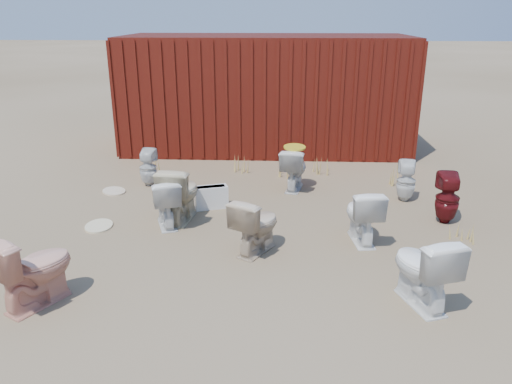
{
  "coord_description": "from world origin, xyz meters",
  "views": [
    {
      "loc": [
        0.31,
        -5.77,
        2.85
      ],
      "look_at": [
        0.0,
        0.6,
        0.55
      ],
      "focal_mm": 35.0,
      "sensor_mm": 36.0,
      "label": 1
    }
  ],
  "objects_px": {
    "toilet_front_pink": "(34,268)",
    "toilet_front_e": "(423,269)",
    "toilet_back_e": "(406,181)",
    "shipping_container": "(266,93)",
    "toilet_front_maroon": "(447,198)",
    "toilet_back_beige_right": "(256,225)",
    "toilet_back_beige_left": "(180,193)",
    "toilet_back_a": "(148,168)",
    "loose_tank": "(211,197)",
    "toilet_back_yellowlid": "(294,169)",
    "toilet_front_a": "(165,202)",
    "toilet_front_c": "(362,215)"
  },
  "relations": [
    {
      "from": "toilet_front_pink",
      "to": "toilet_front_e",
      "type": "bearing_deg",
      "value": -146.9
    },
    {
      "from": "toilet_front_pink",
      "to": "toilet_back_e",
      "type": "height_order",
      "value": "toilet_front_pink"
    },
    {
      "from": "shipping_container",
      "to": "toilet_front_maroon",
      "type": "distance_m",
      "value": 5.09
    },
    {
      "from": "toilet_front_maroon",
      "to": "toilet_back_beige_right",
      "type": "bearing_deg",
      "value": 25.0
    },
    {
      "from": "toilet_back_beige_right",
      "to": "toilet_back_beige_left",
      "type": "bearing_deg",
      "value": -10.69
    },
    {
      "from": "toilet_back_a",
      "to": "toilet_back_beige_left",
      "type": "height_order",
      "value": "toilet_back_beige_left"
    },
    {
      "from": "shipping_container",
      "to": "toilet_back_e",
      "type": "xyz_separation_m",
      "value": [
        2.33,
        -3.36,
        -0.87
      ]
    },
    {
      "from": "loose_tank",
      "to": "toilet_front_e",
      "type": "bearing_deg",
      "value": -63.95
    },
    {
      "from": "toilet_front_pink",
      "to": "toilet_back_yellowlid",
      "type": "bearing_deg",
      "value": -96.01
    },
    {
      "from": "toilet_front_a",
      "to": "toilet_back_beige_left",
      "type": "relative_size",
      "value": 0.85
    },
    {
      "from": "toilet_back_a",
      "to": "toilet_back_e",
      "type": "xyz_separation_m",
      "value": [
        4.28,
        -0.54,
        0.0
      ]
    },
    {
      "from": "toilet_front_pink",
      "to": "toilet_back_a",
      "type": "relative_size",
      "value": 1.26
    },
    {
      "from": "toilet_front_e",
      "to": "toilet_back_e",
      "type": "bearing_deg",
      "value": -119.09
    },
    {
      "from": "toilet_back_yellowlid",
      "to": "toilet_front_a",
      "type": "bearing_deg",
      "value": 53.57
    },
    {
      "from": "toilet_back_beige_right",
      "to": "toilet_back_yellowlid",
      "type": "relative_size",
      "value": 1.01
    },
    {
      "from": "toilet_front_c",
      "to": "toilet_back_beige_left",
      "type": "xyz_separation_m",
      "value": [
        -2.5,
        0.59,
        0.04
      ]
    },
    {
      "from": "toilet_back_a",
      "to": "toilet_back_beige_right",
      "type": "height_order",
      "value": "toilet_back_beige_right"
    },
    {
      "from": "toilet_front_e",
      "to": "toilet_back_a",
      "type": "height_order",
      "value": "toilet_front_e"
    },
    {
      "from": "toilet_front_pink",
      "to": "toilet_back_beige_left",
      "type": "bearing_deg",
      "value": -84.67
    },
    {
      "from": "shipping_container",
      "to": "loose_tank",
      "type": "height_order",
      "value": "shipping_container"
    },
    {
      "from": "toilet_front_c",
      "to": "toilet_back_a",
      "type": "bearing_deg",
      "value": -39.37
    },
    {
      "from": "shipping_container",
      "to": "toilet_back_beige_left",
      "type": "distance_m",
      "value": 4.53
    },
    {
      "from": "toilet_back_e",
      "to": "toilet_front_a",
      "type": "bearing_deg",
      "value": 27.05
    },
    {
      "from": "toilet_back_a",
      "to": "loose_tank",
      "type": "relative_size",
      "value": 1.3
    },
    {
      "from": "toilet_front_a",
      "to": "toilet_back_beige_right",
      "type": "xyz_separation_m",
      "value": [
        1.31,
        -0.76,
        0.02
      ]
    },
    {
      "from": "toilet_front_a",
      "to": "toilet_back_yellowlid",
      "type": "bearing_deg",
      "value": -158.24
    },
    {
      "from": "toilet_front_a",
      "to": "toilet_back_e",
      "type": "bearing_deg",
      "value": 177.94
    },
    {
      "from": "toilet_back_e",
      "to": "loose_tank",
      "type": "xyz_separation_m",
      "value": [
        -3.05,
        -0.47,
        -0.15
      ]
    },
    {
      "from": "toilet_front_a",
      "to": "toilet_front_pink",
      "type": "height_order",
      "value": "toilet_front_pink"
    },
    {
      "from": "toilet_back_yellowlid",
      "to": "toilet_front_maroon",
      "type": "bearing_deg",
      "value": 159.86
    },
    {
      "from": "toilet_front_a",
      "to": "toilet_front_pink",
      "type": "xyz_separation_m",
      "value": [
        -0.89,
        -2.07,
        0.06
      ]
    },
    {
      "from": "shipping_container",
      "to": "toilet_back_yellowlid",
      "type": "distance_m",
      "value": 3.06
    },
    {
      "from": "toilet_front_maroon",
      "to": "toilet_back_a",
      "type": "distance_m",
      "value": 4.87
    },
    {
      "from": "toilet_back_a",
      "to": "toilet_back_beige_left",
      "type": "bearing_deg",
      "value": 124.41
    },
    {
      "from": "toilet_back_a",
      "to": "loose_tank",
      "type": "xyz_separation_m",
      "value": [
        1.23,
        -1.01,
        -0.15
      ]
    },
    {
      "from": "toilet_front_c",
      "to": "toilet_front_e",
      "type": "xyz_separation_m",
      "value": [
        0.38,
        -1.49,
        0.03
      ]
    },
    {
      "from": "toilet_back_beige_left",
      "to": "loose_tank",
      "type": "relative_size",
      "value": 1.65
    },
    {
      "from": "toilet_front_c",
      "to": "loose_tank",
      "type": "bearing_deg",
      "value": -34.39
    },
    {
      "from": "shipping_container",
      "to": "toilet_front_maroon",
      "type": "relative_size",
      "value": 8.16
    },
    {
      "from": "toilet_back_yellowlid",
      "to": "toilet_front_e",
      "type": "bearing_deg",
      "value": 121.01
    },
    {
      "from": "toilet_front_c",
      "to": "toilet_back_e",
      "type": "xyz_separation_m",
      "value": [
        0.93,
        1.55,
        -0.04
      ]
    },
    {
      "from": "toilet_back_beige_left",
      "to": "toilet_front_a",
      "type": "bearing_deg",
      "value": 58.32
    },
    {
      "from": "toilet_front_a",
      "to": "toilet_back_yellowlid",
      "type": "relative_size",
      "value": 0.97
    },
    {
      "from": "toilet_front_e",
      "to": "loose_tank",
      "type": "distance_m",
      "value": 3.6
    },
    {
      "from": "shipping_container",
      "to": "toilet_front_a",
      "type": "bearing_deg",
      "value": -105.73
    },
    {
      "from": "toilet_front_e",
      "to": "toilet_back_beige_left",
      "type": "xyz_separation_m",
      "value": [
        -2.88,
        2.08,
        0.01
      ]
    },
    {
      "from": "toilet_front_a",
      "to": "toilet_back_beige_left",
      "type": "xyz_separation_m",
      "value": [
        0.17,
        0.21,
        0.06
      ]
    },
    {
      "from": "toilet_front_e",
      "to": "toilet_back_e",
      "type": "xyz_separation_m",
      "value": [
        0.55,
        3.04,
        -0.07
      ]
    },
    {
      "from": "loose_tank",
      "to": "toilet_front_pink",
      "type": "bearing_deg",
      "value": -135.67
    },
    {
      "from": "toilet_back_yellowlid",
      "to": "loose_tank",
      "type": "height_order",
      "value": "toilet_back_yellowlid"
    }
  ]
}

